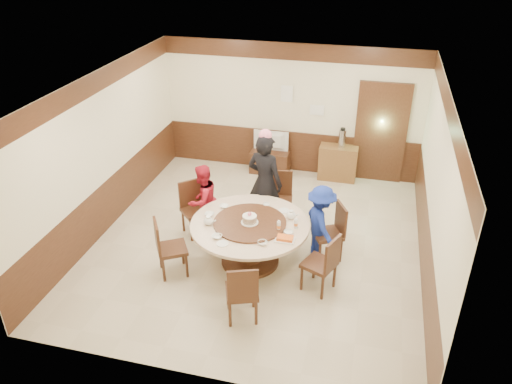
% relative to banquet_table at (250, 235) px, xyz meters
% --- Properties ---
extents(room, '(6.00, 6.04, 2.84)m').
position_rel_banquet_table_xyz_m(room, '(-0.01, 0.60, 0.55)').
color(room, beige).
rests_on(room, ground).
extents(banquet_table, '(1.89, 1.89, 0.78)m').
position_rel_banquet_table_xyz_m(banquet_table, '(0.00, 0.00, 0.00)').
color(banquet_table, '#402214').
rests_on(banquet_table, ground).
extents(chair_0, '(0.60, 0.59, 0.97)m').
position_rel_banquet_table_xyz_m(chair_0, '(1.21, 0.45, -0.23)').
color(chair_0, '#402214').
rests_on(chair_0, ground).
extents(chair_1, '(0.50, 0.51, 0.97)m').
position_rel_banquet_table_xyz_m(chair_1, '(0.22, 1.33, -0.23)').
color(chair_1, '#402214').
rests_on(chair_1, ground).
extents(chair_2, '(0.62, 0.62, 0.97)m').
position_rel_banquet_table_xyz_m(chair_2, '(-1.16, 0.62, -0.23)').
color(chair_2, '#402214').
rests_on(chair_2, ground).
extents(chair_3, '(0.61, 0.60, 0.97)m').
position_rel_banquet_table_xyz_m(chair_3, '(-1.13, -0.57, -0.23)').
color(chair_3, '#402214').
rests_on(chair_3, ground).
extents(chair_4, '(0.56, 0.57, 0.97)m').
position_rel_banquet_table_xyz_m(chair_4, '(0.22, -1.29, -0.23)').
color(chair_4, '#402214').
rests_on(chair_4, ground).
extents(chair_5, '(0.58, 0.58, 0.97)m').
position_rel_banquet_table_xyz_m(chair_5, '(1.19, -0.40, -0.23)').
color(chair_5, '#402214').
rests_on(chair_5, ground).
extents(person_standing, '(0.76, 0.61, 1.82)m').
position_rel_banquet_table_xyz_m(person_standing, '(-0.01, 1.10, 0.38)').
color(person_standing, black).
rests_on(person_standing, ground).
extents(person_red, '(0.71, 0.78, 1.31)m').
position_rel_banquet_table_xyz_m(person_red, '(-1.03, 0.67, 0.12)').
color(person_red, '#B3172B').
rests_on(person_red, ground).
extents(person_blue, '(0.84, 0.97, 1.30)m').
position_rel_banquet_table_xyz_m(person_blue, '(1.07, 0.45, 0.12)').
color(person_blue, navy).
rests_on(person_blue, ground).
extents(birthday_cake, '(0.28, 0.28, 0.19)m').
position_rel_banquet_table_xyz_m(birthday_cake, '(0.00, -0.03, 0.31)').
color(birthday_cake, white).
rests_on(birthday_cake, banquet_table).
extents(teapot_left, '(0.17, 0.15, 0.13)m').
position_rel_banquet_table_xyz_m(teapot_left, '(-0.62, -0.19, 0.28)').
color(teapot_left, white).
rests_on(teapot_left, banquet_table).
extents(teapot_right, '(0.17, 0.15, 0.13)m').
position_rel_banquet_table_xyz_m(teapot_right, '(0.60, 0.30, 0.28)').
color(teapot_right, white).
rests_on(teapot_right, banquet_table).
extents(bowl_0, '(0.15, 0.15, 0.04)m').
position_rel_banquet_table_xyz_m(bowl_0, '(-0.54, 0.38, 0.23)').
color(bowl_0, white).
rests_on(bowl_0, banquet_table).
extents(bowl_1, '(0.15, 0.15, 0.05)m').
position_rel_banquet_table_xyz_m(bowl_1, '(0.33, -0.51, 0.24)').
color(bowl_1, white).
rests_on(bowl_1, banquet_table).
extents(bowl_2, '(0.15, 0.15, 0.04)m').
position_rel_banquet_table_xyz_m(bowl_2, '(-0.38, -0.51, 0.24)').
color(bowl_2, white).
rests_on(bowl_2, banquet_table).
extents(bowl_3, '(0.15, 0.15, 0.05)m').
position_rel_banquet_table_xyz_m(bowl_3, '(0.65, -0.14, 0.24)').
color(bowl_3, white).
rests_on(bowl_3, banquet_table).
extents(bowl_4, '(0.15, 0.15, 0.04)m').
position_rel_banquet_table_xyz_m(bowl_4, '(-0.70, 0.08, 0.24)').
color(bowl_4, white).
rests_on(bowl_4, banquet_table).
extents(bowl_5, '(0.12, 0.12, 0.04)m').
position_rel_banquet_table_xyz_m(bowl_5, '(0.13, 0.60, 0.24)').
color(bowl_5, white).
rests_on(bowl_5, banquet_table).
extents(saucer_near, '(0.18, 0.18, 0.01)m').
position_rel_banquet_table_xyz_m(saucer_near, '(-0.25, -0.65, 0.22)').
color(saucer_near, white).
rests_on(saucer_near, banquet_table).
extents(saucer_far, '(0.18, 0.18, 0.01)m').
position_rel_banquet_table_xyz_m(saucer_far, '(0.45, 0.50, 0.22)').
color(saucer_far, white).
rests_on(saucer_far, banquet_table).
extents(shrimp_platter, '(0.30, 0.20, 0.06)m').
position_rel_banquet_table_xyz_m(shrimp_platter, '(0.63, -0.33, 0.24)').
color(shrimp_platter, white).
rests_on(shrimp_platter, banquet_table).
extents(bottle_0, '(0.06, 0.06, 0.16)m').
position_rel_banquet_table_xyz_m(bottle_0, '(0.48, -0.09, 0.30)').
color(bottle_0, white).
rests_on(bottle_0, banquet_table).
extents(bottle_1, '(0.06, 0.06, 0.16)m').
position_rel_banquet_table_xyz_m(bottle_1, '(0.73, 0.04, 0.30)').
color(bottle_1, white).
rests_on(bottle_1, banquet_table).
extents(tv_stand, '(0.85, 0.45, 0.50)m').
position_rel_banquet_table_xyz_m(tv_stand, '(-0.41, 3.33, -0.28)').
color(tv_stand, '#402214').
rests_on(tv_stand, ground).
extents(television, '(0.76, 0.10, 0.44)m').
position_rel_banquet_table_xyz_m(television, '(-0.41, 3.33, 0.19)').
color(television, gray).
rests_on(television, tv_stand).
extents(side_cabinet, '(0.80, 0.40, 0.75)m').
position_rel_banquet_table_xyz_m(side_cabinet, '(1.07, 3.36, -0.16)').
color(side_cabinet, brown).
rests_on(side_cabinet, ground).
extents(thermos, '(0.15, 0.15, 0.38)m').
position_rel_banquet_table_xyz_m(thermos, '(1.11, 3.36, 0.41)').
color(thermos, silver).
rests_on(thermos, side_cabinet).
extents(notice_left, '(0.25, 0.00, 0.35)m').
position_rel_banquet_table_xyz_m(notice_left, '(-0.12, 3.54, 1.22)').
color(notice_left, white).
rests_on(notice_left, room).
extents(notice_right, '(0.30, 0.00, 0.22)m').
position_rel_banquet_table_xyz_m(notice_right, '(0.53, 3.54, 0.92)').
color(notice_right, white).
rests_on(notice_right, room).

